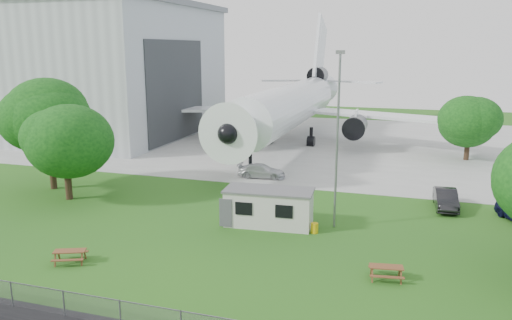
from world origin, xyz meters
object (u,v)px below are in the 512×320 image
(hangar, at_px, (57,68))
(site_cabin, at_px, (269,207))
(airliner, at_px, (292,103))
(picnic_west, at_px, (71,263))
(picnic_east, at_px, (386,279))

(hangar, xyz_separation_m, site_cabin, (41.69, -30.78, -8.09))
(hangar, height_order, airliner, hangar)
(hangar, bearing_deg, airliner, -0.22)
(airliner, xyz_separation_m, picnic_west, (-3.60, -40.25, -5.27))
(site_cabin, relative_size, picnic_east, 3.80)
(airliner, height_order, picnic_west, airliner)
(site_cabin, bearing_deg, airliner, 100.58)
(site_cabin, xyz_separation_m, picnic_east, (8.40, -6.29, -1.31))
(hangar, height_order, picnic_west, hangar)
(site_cabin, distance_m, picnic_west, 13.45)
(hangar, distance_m, site_cabin, 52.45)
(airliner, relative_size, picnic_west, 26.52)
(picnic_west, bearing_deg, site_cabin, 23.27)
(hangar, relative_size, picnic_west, 23.89)
(airliner, bearing_deg, hangar, 179.78)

